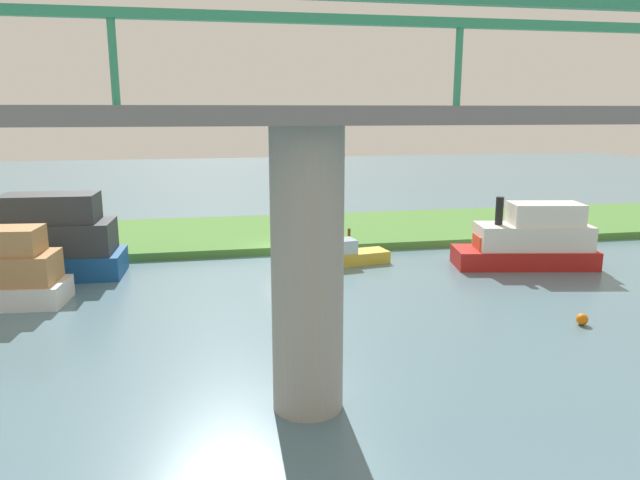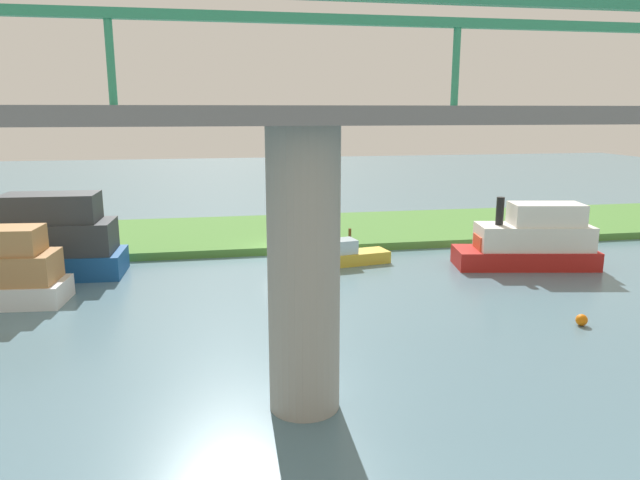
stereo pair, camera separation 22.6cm
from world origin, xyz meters
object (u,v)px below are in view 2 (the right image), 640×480
object	(u,v)px
pontoon_yellow	(36,244)
riverboat_paddlewheel	(530,241)
marker_buoy	(582,320)
person_on_bank	(327,225)
mooring_post	(350,234)
houseboat_blue	(348,255)
bridge_pylon	(304,272)

from	to	relation	value
pontoon_yellow	riverboat_paddlewheel	world-z (taller)	pontoon_yellow
marker_buoy	riverboat_paddlewheel	bearing A→B (deg)	-107.11
person_on_bank	mooring_post	size ratio (longest dim) A/B	1.97
mooring_post	pontoon_yellow	distance (m)	19.22
pontoon_yellow	marker_buoy	xyz separation A→B (m)	(-24.95, 12.39, -1.62)
marker_buoy	person_on_bank	bearing A→B (deg)	-67.86
person_on_bank	mooring_post	world-z (taller)	person_on_bank
marker_buoy	pontoon_yellow	bearing A→B (deg)	-26.41
houseboat_blue	mooring_post	bearing A→B (deg)	-104.35
bridge_pylon	pontoon_yellow	bearing A→B (deg)	-54.66
person_on_bank	bridge_pylon	bearing A→B (deg)	77.00
bridge_pylon	marker_buoy	bearing A→B (deg)	-159.56
person_on_bank	marker_buoy	world-z (taller)	person_on_bank
bridge_pylon	riverboat_paddlewheel	bearing A→B (deg)	-137.93
riverboat_paddlewheel	pontoon_yellow	bearing A→B (deg)	-6.17
bridge_pylon	mooring_post	distance (m)	22.64
marker_buoy	houseboat_blue	bearing A→B (deg)	-58.27
mooring_post	pontoon_yellow	world-z (taller)	pontoon_yellow
pontoon_yellow	houseboat_blue	world-z (taller)	pontoon_yellow
pontoon_yellow	houseboat_blue	distance (m)	17.59
houseboat_blue	riverboat_paddlewheel	distance (m)	10.68
bridge_pylon	marker_buoy	size ratio (longest dim) A/B	17.28
person_on_bank	marker_buoy	size ratio (longest dim) A/B	2.78
bridge_pylon	pontoon_yellow	world-z (taller)	bridge_pylon
person_on_bank	marker_buoy	xyz separation A→B (m)	(-7.46, 18.32, -0.95)
houseboat_blue	bridge_pylon	bearing A→B (deg)	72.25
bridge_pylon	houseboat_blue	world-z (taller)	bridge_pylon
bridge_pylon	pontoon_yellow	distance (m)	21.18
mooring_post	marker_buoy	bearing A→B (deg)	110.56
mooring_post	houseboat_blue	xyz separation A→B (m)	(1.18, 4.63, -0.31)
pontoon_yellow	riverboat_paddlewheel	distance (m)	28.01
bridge_pylon	marker_buoy	xyz separation A→B (m)	(-12.79, -4.77, -4.07)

